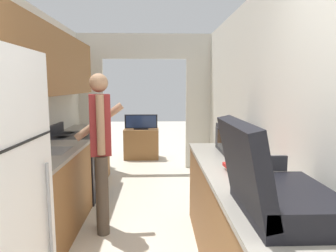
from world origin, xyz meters
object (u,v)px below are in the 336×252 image
at_px(person, 101,148).
at_px(microwave, 236,139).
at_px(range_oven, 76,166).
at_px(tv_cabinet, 141,144).
at_px(book_stack, 244,166).
at_px(television, 141,122).
at_px(suitcase, 272,188).
at_px(knife, 86,128).

xyz_separation_m(person, microwave, (1.40, -0.12, 0.11)).
distance_m(range_oven, tv_cabinet, 2.36).
relative_size(book_stack, television, 0.45).
distance_m(person, television, 3.21).
height_order(microwave, tv_cabinet, microwave).
bearing_deg(book_stack, suitcase, -95.66).
xyz_separation_m(person, suitcase, (1.20, -1.62, 0.12)).
distance_m(range_oven, suitcase, 3.22).
bearing_deg(television, person, -94.49).
relative_size(suitcase, microwave, 1.29).
distance_m(book_stack, knife, 3.08).
xyz_separation_m(suitcase, microwave, (0.20, 1.50, -0.01)).
height_order(range_oven, suitcase, suitcase).
distance_m(suitcase, book_stack, 0.79).
xyz_separation_m(person, tv_cabinet, (0.25, 3.24, -0.59)).
bearing_deg(knife, suitcase, -58.07).
xyz_separation_m(book_stack, knife, (-1.82, 2.49, -0.04)).
xyz_separation_m(range_oven, tv_cabinet, (0.80, 2.22, -0.13)).
bearing_deg(suitcase, book_stack, 84.34).
distance_m(suitcase, knife, 3.70).
bearing_deg(range_oven, knife, 89.32).
bearing_deg(microwave, book_stack, -99.59).
bearing_deg(knife, microwave, -38.41).
bearing_deg(range_oven, person, -61.90).
distance_m(book_stack, television, 4.17).
bearing_deg(knife, person, -68.06).
bearing_deg(suitcase, tv_cabinet, 101.08).
bearing_deg(range_oven, suitcase, -56.49).
bearing_deg(television, range_oven, -110.03).
distance_m(tv_cabinet, television, 0.48).
bearing_deg(microwave, range_oven, 149.72).
distance_m(person, microwave, 1.41).
bearing_deg(person, tv_cabinet, -17.80).
xyz_separation_m(person, knife, (-0.54, 1.65, -0.02)).
height_order(person, microwave, person).
bearing_deg(book_stack, knife, 126.11).
height_order(tv_cabinet, knife, knife).
xyz_separation_m(microwave, tv_cabinet, (-1.15, 3.36, -0.71)).
height_order(television, knife, television).
xyz_separation_m(range_oven, television, (0.80, 2.18, 0.35)).
height_order(person, book_stack, person).
distance_m(microwave, knife, 2.63).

